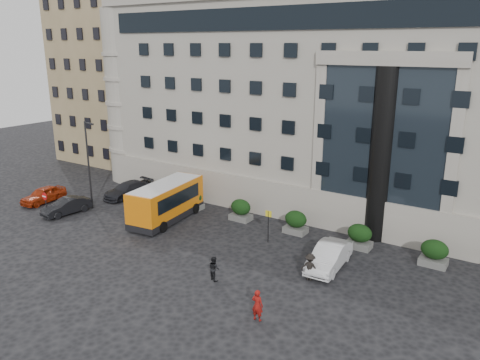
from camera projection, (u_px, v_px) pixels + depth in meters
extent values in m
plane|color=black|center=(169.00, 249.00, 34.34)|extent=(120.00, 120.00, 0.00)
cube|color=gray|center=(359.00, 101.00, 46.34)|extent=(44.00, 24.00, 18.00)
cylinder|color=black|center=(382.00, 156.00, 34.48)|extent=(1.80, 1.80, 13.00)
cube|color=#88744F|center=(129.00, 80.00, 60.26)|extent=(14.00, 14.00, 20.00)
cube|color=brown|center=(197.00, 66.00, 76.01)|extent=(13.00, 13.00, 22.00)
cube|color=#535350|center=(193.00, 206.00, 42.64)|extent=(1.80, 1.20, 0.50)
ellipsoid|color=black|center=(193.00, 197.00, 42.38)|extent=(1.80, 1.26, 1.34)
cube|color=#535350|center=(241.00, 217.00, 39.90)|extent=(1.80, 1.20, 0.50)
ellipsoid|color=black|center=(241.00, 207.00, 39.65)|extent=(1.80, 1.26, 1.34)
cube|color=#535350|center=(295.00, 230.00, 37.16)|extent=(1.80, 1.20, 0.50)
ellipsoid|color=black|center=(296.00, 219.00, 36.91)|extent=(1.80, 1.26, 1.34)
cube|color=#535350|center=(359.00, 245.00, 34.42)|extent=(1.80, 1.20, 0.50)
ellipsoid|color=black|center=(360.00, 233.00, 34.17)|extent=(1.80, 1.26, 1.34)
cube|color=#535350|center=(433.00, 262.00, 31.69)|extent=(1.80, 1.20, 0.50)
ellipsoid|color=black|center=(435.00, 249.00, 31.43)|extent=(1.80, 1.26, 1.34)
cylinder|color=#262628|center=(89.00, 165.00, 41.95)|extent=(0.16, 0.16, 8.00)
cylinder|color=#262628|center=(88.00, 123.00, 40.64)|extent=(0.90, 0.12, 0.12)
cube|color=black|center=(92.00, 124.00, 40.42)|extent=(0.35, 0.18, 0.14)
cylinder|color=#262628|center=(268.00, 227.00, 35.11)|extent=(0.08, 0.08, 2.50)
cube|color=yellow|center=(268.00, 214.00, 34.82)|extent=(0.50, 0.06, 0.45)
cylinder|color=#262628|center=(46.00, 206.00, 40.08)|extent=(0.08, 0.08, 2.20)
cylinder|color=red|center=(44.00, 196.00, 39.78)|extent=(0.64, 0.05, 0.64)
cube|color=white|center=(44.00, 196.00, 39.74)|extent=(0.45, 0.04, 0.10)
cube|color=orange|center=(166.00, 199.00, 39.49)|extent=(3.50, 7.92, 2.63)
cube|color=black|center=(167.00, 215.00, 39.88)|extent=(3.55, 7.96, 0.55)
cube|color=black|center=(166.00, 196.00, 39.41)|extent=(3.36, 6.25, 1.15)
cube|color=silver|center=(166.00, 185.00, 39.14)|extent=(3.33, 7.52, 0.18)
cylinder|color=black|center=(137.00, 222.00, 38.34)|extent=(0.38, 0.93, 0.90)
cylinder|color=black|center=(163.00, 227.00, 37.21)|extent=(0.38, 0.93, 0.90)
cylinder|color=black|center=(171.00, 204.00, 42.55)|extent=(0.38, 0.93, 0.90)
cylinder|color=black|center=(195.00, 208.00, 41.42)|extent=(0.38, 0.93, 0.90)
cube|color=maroon|center=(200.00, 155.00, 55.52)|extent=(2.75, 4.18, 2.84)
cube|color=maroon|center=(184.00, 164.00, 53.32)|extent=(2.56, 1.90, 1.93)
cube|color=black|center=(179.00, 162.00, 52.59)|extent=(2.16, 0.19, 0.91)
cylinder|color=black|center=(177.00, 169.00, 54.33)|extent=(0.33, 0.96, 0.96)
cylinder|color=black|center=(193.00, 173.00, 52.95)|extent=(0.33, 0.96, 0.96)
cylinder|color=black|center=(197.00, 163.00, 57.28)|extent=(0.33, 0.96, 0.96)
cylinder|color=black|center=(213.00, 166.00, 55.90)|extent=(0.33, 0.96, 0.96)
imported|color=#9A270B|center=(43.00, 195.00, 44.25)|extent=(2.03, 4.49, 1.49)
imported|color=black|center=(67.00, 206.00, 41.23)|extent=(2.09, 4.47, 1.42)
imported|color=black|center=(128.00, 190.00, 45.79)|extent=(2.65, 5.33, 1.49)
imported|color=black|center=(151.00, 164.00, 55.97)|extent=(2.59, 4.68, 1.24)
imported|color=silver|center=(329.00, 256.00, 31.19)|extent=(2.02, 5.11, 1.66)
imported|color=maroon|center=(257.00, 305.00, 25.20)|extent=(0.68, 0.46, 1.82)
imported|color=black|center=(214.00, 268.00, 29.60)|extent=(0.95, 0.86, 1.59)
imported|color=black|center=(310.00, 267.00, 29.53)|extent=(1.24, 0.81, 1.80)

